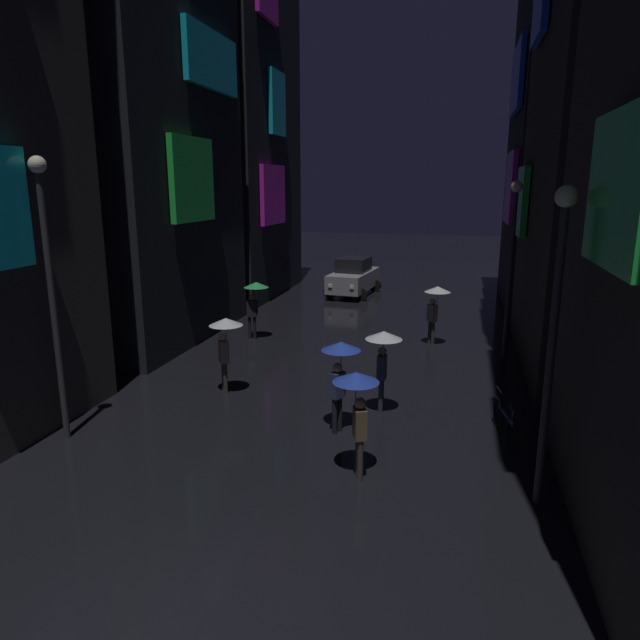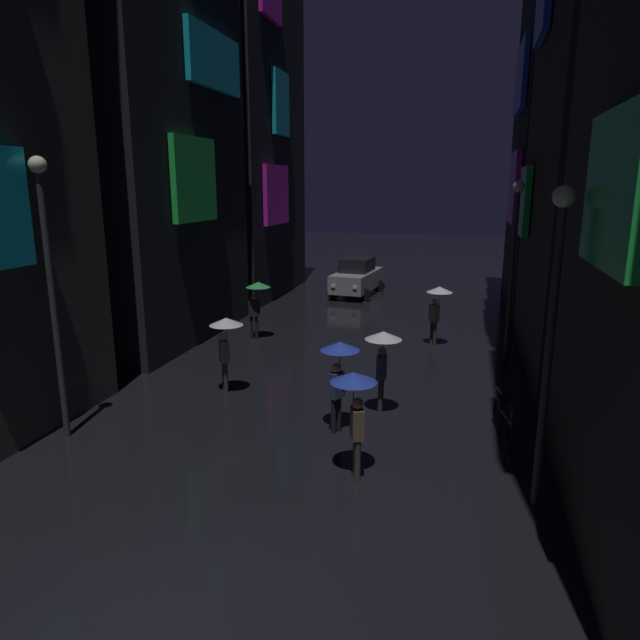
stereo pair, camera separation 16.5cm
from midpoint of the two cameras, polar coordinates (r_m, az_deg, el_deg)
ground_plane at (r=8.59m, az=-15.17°, el=-27.63°), size 120.00×120.00×0.00m
building_left_far at (r=29.97m, az=-7.66°, el=20.39°), size 4.25×8.27×18.52m
building_right_mid at (r=19.64m, az=28.72°, el=25.35°), size 4.25×8.28×20.26m
building_right_far at (r=27.93m, az=23.55°, el=15.84°), size 4.25×8.15×14.52m
pedestrian_foreground_left_blue at (r=10.93m, az=3.92°, el=-7.56°), size 0.90×0.90×2.12m
pedestrian_far_right_green at (r=20.91m, az=-6.12°, el=2.59°), size 0.90×0.90×2.12m
pedestrian_midstreet_centre_clear at (r=20.32m, az=11.92°, el=2.06°), size 0.90×0.90×2.12m
pedestrian_midstreet_left_blue at (r=12.93m, az=2.26°, el=-4.18°), size 0.90×0.90×2.12m
pedestrian_near_crossing_clear at (r=15.48m, az=-9.12°, el=-1.37°), size 0.90×0.90×2.12m
pedestrian_foreground_right_clear at (r=14.01m, az=6.63°, el=-2.86°), size 0.90×0.90×2.12m
bicycle_parked_at_storefront at (r=13.65m, az=18.26°, el=-9.64°), size 0.42×1.80×0.96m
car_distant at (r=29.38m, az=3.86°, el=4.30°), size 2.56×4.29×1.92m
streetlamp_left_near at (r=13.39m, az=-25.12°, el=4.48°), size 0.36×0.36×6.14m
streetlamp_right_far at (r=18.96m, az=19.05°, el=6.54°), size 0.36×0.36×5.69m
streetlamp_right_near at (r=10.20m, az=22.66°, el=0.49°), size 0.36×0.36×5.57m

